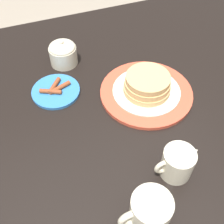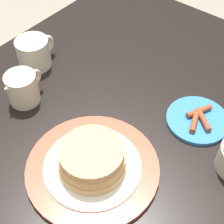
% 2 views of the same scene
% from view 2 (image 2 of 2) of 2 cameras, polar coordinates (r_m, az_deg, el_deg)
% --- Properties ---
extents(dining_table, '(1.41, 1.04, 0.75)m').
position_cam_2_polar(dining_table, '(0.84, -2.02, -14.01)').
color(dining_table, black).
rests_on(dining_table, ground_plane).
extents(pancake_plate, '(0.29, 0.29, 0.07)m').
position_cam_2_polar(pancake_plate, '(0.74, -3.08, -8.30)').
color(pancake_plate, '#DB5138').
rests_on(pancake_plate, dining_table).
extents(side_plate_bacon, '(0.15, 0.15, 0.02)m').
position_cam_2_polar(side_plate_bacon, '(0.86, 14.03, -1.21)').
color(side_plate_bacon, '#337AC6').
rests_on(side_plate_bacon, dining_table).
extents(coffee_mug, '(0.12, 0.09, 0.08)m').
position_cam_2_polar(coffee_mug, '(0.98, -12.78, 9.65)').
color(coffee_mug, beige).
rests_on(coffee_mug, dining_table).
extents(creamer_pitcher, '(0.12, 0.08, 0.09)m').
position_cam_2_polar(creamer_pitcher, '(0.88, -14.71, 3.89)').
color(creamer_pitcher, beige).
rests_on(creamer_pitcher, dining_table).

